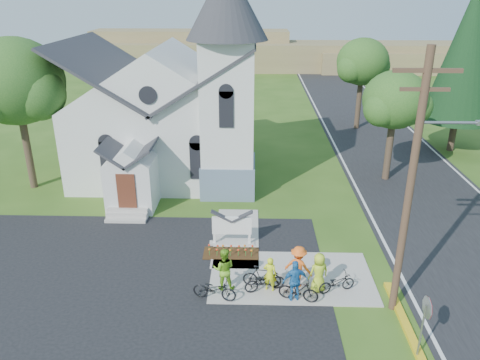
{
  "coord_description": "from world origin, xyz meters",
  "views": [
    {
      "loc": [
        -0.23,
        -16.71,
        11.64
      ],
      "look_at": [
        -0.86,
        5.0,
        2.68
      ],
      "focal_mm": 35.0,
      "sensor_mm": 36.0,
      "label": 1
    }
  ],
  "objects_px": {
    "utility_pole": "(413,181)",
    "stop_sign": "(425,316)",
    "bike_0": "(214,289)",
    "cyclist_0": "(270,274)",
    "cyclist_4": "(319,273)",
    "bike_3": "(298,290)",
    "bike_2": "(265,281)",
    "bike_1": "(262,276)",
    "cyclist_1": "(224,269)",
    "church_sign": "(232,226)",
    "bike_4": "(337,283)",
    "cyclist_2": "(295,281)",
    "cyclist_3": "(298,266)"
  },
  "relations": [
    {
      "from": "bike_3",
      "to": "bike_1",
      "type": "bearing_deg",
      "value": 72.3
    },
    {
      "from": "bike_4",
      "to": "cyclist_0",
      "type": "bearing_deg",
      "value": 70.29
    },
    {
      "from": "cyclist_0",
      "to": "bike_0",
      "type": "xyz_separation_m",
      "value": [
        -2.22,
        -0.69,
        -0.3
      ]
    },
    {
      "from": "cyclist_4",
      "to": "bike_0",
      "type": "bearing_deg",
      "value": -9.42
    },
    {
      "from": "cyclist_4",
      "to": "bike_4",
      "type": "relative_size",
      "value": 1.08
    },
    {
      "from": "stop_sign",
      "to": "bike_1",
      "type": "distance_m",
      "value": 6.65
    },
    {
      "from": "stop_sign",
      "to": "cyclist_4",
      "type": "relative_size",
      "value": 1.43
    },
    {
      "from": "cyclist_0",
      "to": "cyclist_4",
      "type": "bearing_deg",
      "value": -164.61
    },
    {
      "from": "utility_pole",
      "to": "cyclist_2",
      "type": "height_order",
      "value": "utility_pole"
    },
    {
      "from": "stop_sign",
      "to": "bike_4",
      "type": "height_order",
      "value": "stop_sign"
    },
    {
      "from": "stop_sign",
      "to": "cyclist_1",
      "type": "bearing_deg",
      "value": 151.09
    },
    {
      "from": "bike_0",
      "to": "cyclist_2",
      "type": "distance_m",
      "value": 3.23
    },
    {
      "from": "cyclist_1",
      "to": "bike_1",
      "type": "height_order",
      "value": "cyclist_1"
    },
    {
      "from": "bike_0",
      "to": "bike_4",
      "type": "bearing_deg",
      "value": -70.76
    },
    {
      "from": "bike_3",
      "to": "cyclist_4",
      "type": "bearing_deg",
      "value": -36.1
    },
    {
      "from": "bike_2",
      "to": "bike_3",
      "type": "height_order",
      "value": "bike_3"
    },
    {
      "from": "cyclist_0",
      "to": "bike_3",
      "type": "xyz_separation_m",
      "value": [
        1.12,
        -0.69,
        -0.28
      ]
    },
    {
      "from": "cyclist_1",
      "to": "bike_2",
      "type": "bearing_deg",
      "value": 176.93
    },
    {
      "from": "cyclist_1",
      "to": "bike_2",
      "type": "distance_m",
      "value": 1.75
    },
    {
      "from": "church_sign",
      "to": "cyclist_4",
      "type": "distance_m",
      "value": 5.24
    },
    {
      "from": "cyclist_0",
      "to": "bike_1",
      "type": "relative_size",
      "value": 0.94
    },
    {
      "from": "stop_sign",
      "to": "bike_0",
      "type": "relative_size",
      "value": 1.39
    },
    {
      "from": "bike_2",
      "to": "cyclist_0",
      "type": "bearing_deg",
      "value": -90.42
    },
    {
      "from": "bike_4",
      "to": "church_sign",
      "type": "bearing_deg",
      "value": 31.04
    },
    {
      "from": "bike_0",
      "to": "cyclist_3",
      "type": "height_order",
      "value": "cyclist_3"
    },
    {
      "from": "bike_3",
      "to": "cyclist_1",
      "type": "bearing_deg",
      "value": 90.87
    },
    {
      "from": "bike_1",
      "to": "cyclist_4",
      "type": "bearing_deg",
      "value": -90.19
    },
    {
      "from": "stop_sign",
      "to": "church_sign",
      "type": "bearing_deg",
      "value": 131.88
    },
    {
      "from": "cyclist_0",
      "to": "bike_3",
      "type": "distance_m",
      "value": 1.34
    },
    {
      "from": "cyclist_3",
      "to": "bike_0",
      "type": "bearing_deg",
      "value": 41.27
    },
    {
      "from": "bike_3",
      "to": "bike_4",
      "type": "height_order",
      "value": "bike_3"
    },
    {
      "from": "cyclist_1",
      "to": "cyclist_4",
      "type": "relative_size",
      "value": 1.07
    },
    {
      "from": "church_sign",
      "to": "bike_0",
      "type": "height_order",
      "value": "church_sign"
    },
    {
      "from": "utility_pole",
      "to": "stop_sign",
      "type": "relative_size",
      "value": 4.03
    },
    {
      "from": "cyclist_0",
      "to": "bike_0",
      "type": "distance_m",
      "value": 2.35
    },
    {
      "from": "bike_2",
      "to": "bike_4",
      "type": "bearing_deg",
      "value": -106.03
    },
    {
      "from": "stop_sign",
      "to": "bike_1",
      "type": "xyz_separation_m",
      "value": [
        -5.22,
        3.92,
        -1.24
      ]
    },
    {
      "from": "bike_3",
      "to": "cyclist_0",
      "type": "bearing_deg",
      "value": 73.3
    },
    {
      "from": "cyclist_3",
      "to": "utility_pole",
      "type": "bearing_deg",
      "value": -175.69
    },
    {
      "from": "bike_1",
      "to": "bike_4",
      "type": "xyz_separation_m",
      "value": [
        3.05,
        -0.26,
        -0.07
      ]
    },
    {
      "from": "bike_0",
      "to": "bike_3",
      "type": "height_order",
      "value": "bike_3"
    },
    {
      "from": "cyclist_0",
      "to": "cyclist_4",
      "type": "xyz_separation_m",
      "value": [
        1.98,
        0.01,
        0.1
      ]
    },
    {
      "from": "utility_pole",
      "to": "bike_0",
      "type": "distance_m",
      "value": 8.59
    },
    {
      "from": "bike_3",
      "to": "stop_sign",
      "type": "bearing_deg",
      "value": -113.37
    },
    {
      "from": "church_sign",
      "to": "cyclist_2",
      "type": "distance_m",
      "value": 5.1
    },
    {
      "from": "church_sign",
      "to": "bike_3",
      "type": "distance_m",
      "value": 5.26
    },
    {
      "from": "cyclist_1",
      "to": "cyclist_2",
      "type": "relative_size",
      "value": 1.05
    },
    {
      "from": "cyclist_3",
      "to": "cyclist_4",
      "type": "bearing_deg",
      "value": -178.58
    },
    {
      "from": "bike_1",
      "to": "bike_3",
      "type": "xyz_separation_m",
      "value": [
        1.43,
        -0.92,
        -0.0
      ]
    },
    {
      "from": "utility_pole",
      "to": "bike_2",
      "type": "relative_size",
      "value": 5.83
    }
  ]
}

